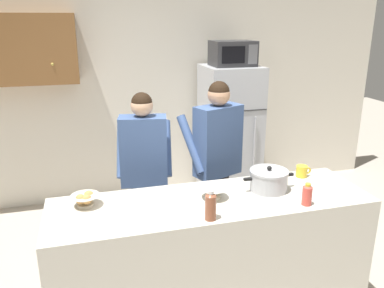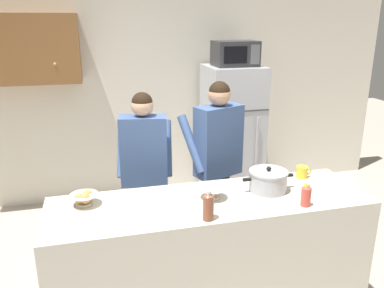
# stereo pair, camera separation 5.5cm
# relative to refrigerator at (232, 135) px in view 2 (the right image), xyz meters

# --- Properties ---
(back_wall_unit) EXTENTS (6.00, 0.48, 2.60)m
(back_wall_unit) POSITION_rel_refrigerator_xyz_m (-1.09, 0.41, 0.57)
(back_wall_unit) COLOR silver
(back_wall_unit) RESTS_ON ground
(kitchen_island) EXTENTS (2.31, 0.68, 0.92)m
(kitchen_island) POSITION_rel_refrigerator_xyz_m (-0.83, -1.85, -0.36)
(kitchen_island) COLOR beige
(kitchen_island) RESTS_ON ground
(refrigerator) EXTENTS (0.64, 0.68, 1.64)m
(refrigerator) POSITION_rel_refrigerator_xyz_m (0.00, 0.00, 0.00)
(refrigerator) COLOR #B7BABF
(refrigerator) RESTS_ON ground
(microwave) EXTENTS (0.48, 0.37, 0.28)m
(microwave) POSITION_rel_refrigerator_xyz_m (0.00, -0.02, 0.96)
(microwave) COLOR #2D2D30
(microwave) RESTS_ON refrigerator
(person_near_pot) EXTENTS (0.54, 0.47, 1.58)m
(person_near_pot) POSITION_rel_refrigerator_xyz_m (-1.20, -1.08, 0.16)
(person_near_pot) COLOR #33384C
(person_near_pot) RESTS_ON ground
(person_by_sink) EXTENTS (0.60, 0.55, 1.65)m
(person_by_sink) POSITION_rel_refrigerator_xyz_m (-0.54, -1.12, 0.21)
(person_by_sink) COLOR black
(person_by_sink) RESTS_ON ground
(cooking_pot) EXTENTS (0.40, 0.29, 0.19)m
(cooking_pot) POSITION_rel_refrigerator_xyz_m (-0.37, -1.79, 0.18)
(cooking_pot) COLOR #ADAFB5
(cooking_pot) RESTS_ON kitchen_island
(coffee_mug) EXTENTS (0.13, 0.09, 0.10)m
(coffee_mug) POSITION_rel_refrigerator_xyz_m (0.01, -1.63, 0.15)
(coffee_mug) COLOR yellow
(coffee_mug) RESTS_ON kitchen_island
(bread_bowl) EXTENTS (0.20, 0.20, 0.10)m
(bread_bowl) POSITION_rel_refrigerator_xyz_m (-1.70, -1.71, 0.15)
(bread_bowl) COLOR beige
(bread_bowl) RESTS_ON kitchen_island
(empty_bowl) EXTENTS (0.20, 0.20, 0.08)m
(empty_bowl) POSITION_rel_refrigerator_xyz_m (-0.82, -1.82, 0.15)
(empty_bowl) COLOR beige
(empty_bowl) RESTS_ON kitchen_island
(bottle_near_edge) EXTENTS (0.07, 0.07, 0.20)m
(bottle_near_edge) POSITION_rel_refrigerator_xyz_m (-0.93, -2.12, 0.20)
(bottle_near_edge) COLOR brown
(bottle_near_edge) RESTS_ON kitchen_island
(bottle_mid_counter) EXTENTS (0.07, 0.07, 0.16)m
(bottle_mid_counter) POSITION_rel_refrigerator_xyz_m (-0.22, -2.10, 0.18)
(bottle_mid_counter) COLOR #D84C3F
(bottle_mid_counter) RESTS_ON kitchen_island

